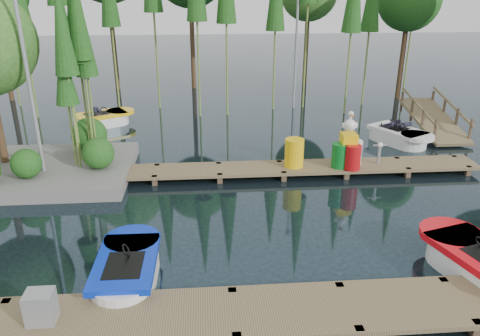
{
  "coord_description": "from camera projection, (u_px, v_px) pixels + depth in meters",
  "views": [
    {
      "loc": [
        -0.44,
        -11.46,
        5.95
      ],
      "look_at": [
        0.5,
        0.5,
        1.1
      ],
      "focal_mm": 35.0,
      "sensor_mm": 36.0,
      "label": 1
    }
  ],
  "objects": [
    {
      "name": "ground_plane",
      "position": [
        223.0,
        212.0,
        12.85
      ],
      "size": [
        90.0,
        90.0,
        0.0
      ],
      "primitive_type": "plane",
      "color": "#1C2C35"
    },
    {
      "name": "near_dock",
      "position": [
        234.0,
        314.0,
        8.61
      ],
      "size": [
        18.0,
        1.5,
        0.5
      ],
      "color": "brown",
      "rests_on": "ground"
    },
    {
      "name": "far_dock",
      "position": [
        251.0,
        169.0,
        15.15
      ],
      "size": [
        15.0,
        1.2,
        0.5
      ],
      "color": "brown",
      "rests_on": "ground"
    },
    {
      "name": "island",
      "position": [
        11.0,
        77.0,
        14.24
      ],
      "size": [
        6.2,
        4.2,
        6.75
      ],
      "color": "slate",
      "rests_on": "ground"
    },
    {
      "name": "lamp_island",
      "position": [
        22.0,
        44.0,
        13.17
      ],
      "size": [
        0.3,
        0.3,
        7.25
      ],
      "color": "gray",
      "rests_on": "ground"
    },
    {
      "name": "lamp_rear",
      "position": [
        297.0,
        18.0,
        21.71
      ],
      "size": [
        0.3,
        0.3,
        7.25
      ],
      "color": "gray",
      "rests_on": "ground"
    },
    {
      "name": "ramp",
      "position": [
        433.0,
        119.0,
        19.3
      ],
      "size": [
        1.5,
        3.94,
        1.49
      ],
      "color": "brown",
      "rests_on": "ground"
    },
    {
      "name": "boat_blue",
      "position": [
        127.0,
        271.0,
        9.82
      ],
      "size": [
        1.27,
        2.74,
        0.92
      ],
      "rotation": [
        0.0,
        0.0,
        -0.01
      ],
      "color": "white",
      "rests_on": "ground"
    },
    {
      "name": "boat_red",
      "position": [
        480.0,
        265.0,
        9.97
      ],
      "size": [
        2.15,
        3.28,
        1.02
      ],
      "rotation": [
        0.0,
        0.0,
        0.29
      ],
      "color": "white",
      "rests_on": "ground"
    },
    {
      "name": "boat_yellow_far",
      "position": [
        102.0,
        119.0,
        20.38
      ],
      "size": [
        2.93,
        2.35,
        1.34
      ],
      "rotation": [
        0.0,
        0.0,
        0.15
      ],
      "color": "white",
      "rests_on": "ground"
    },
    {
      "name": "boat_white_far",
      "position": [
        399.0,
        136.0,
        18.19
      ],
      "size": [
        2.39,
        2.98,
        1.29
      ],
      "rotation": [
        0.0,
        0.0,
        -0.37
      ],
      "color": "white",
      "rests_on": "ground"
    },
    {
      "name": "utility_cabinet",
      "position": [
        41.0,
        307.0,
        8.22
      ],
      "size": [
        0.49,
        0.41,
        0.6
      ],
      "primitive_type": "cube",
      "color": "gray",
      "rests_on": "near_dock"
    },
    {
      "name": "yellow_barrel",
      "position": [
        294.0,
        153.0,
        15.05
      ],
      "size": [
        0.62,
        0.62,
        0.92
      ],
      "primitive_type": "cylinder",
      "color": "yellow",
      "rests_on": "far_dock"
    },
    {
      "name": "drum_cluster",
      "position": [
        349.0,
        151.0,
        15.02
      ],
      "size": [
        1.06,
        0.97,
        1.83
      ],
      "color": "#0B671E",
      "rests_on": "far_dock"
    },
    {
      "name": "seagull_post",
      "position": [
        380.0,
        149.0,
        15.25
      ],
      "size": [
        0.46,
        0.25,
        0.74
      ],
      "color": "gray",
      "rests_on": "far_dock"
    }
  ]
}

